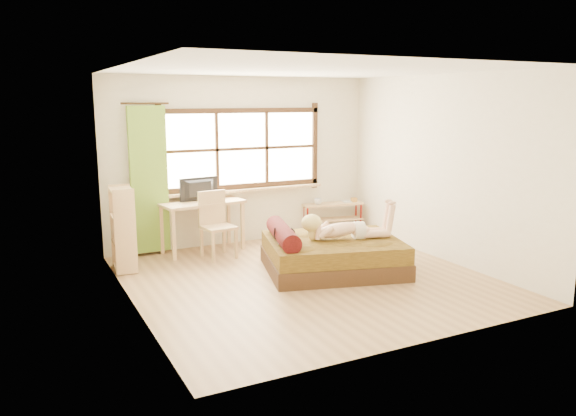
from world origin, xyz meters
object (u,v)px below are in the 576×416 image
kitten (283,235)px  pipe_shelf (333,211)px  bed (330,254)px  woman (345,219)px  bookshelf (123,229)px  chair (216,221)px  desk (202,208)px

kitten → pipe_shelf: bearing=59.2°
bed → kitten: 0.75m
woman → bookshelf: bearing=168.4°
chair → pipe_shelf: bearing=3.6°
desk → bookshelf: bearing=-168.1°
kitten → desk: (-0.57, 1.69, 0.13)m
woman → pipe_shelf: woman is taller
bed → bookshelf: bookshelf is taller
chair → bookshelf: bookshelf is taller
desk → chair: (0.09, -0.36, -0.13)m
woman → desk: bearing=143.2°
bed → bookshelf: (-2.53, 1.31, 0.35)m
woman → pipe_shelf: 2.22m
desk → chair: bearing=-84.2°
kitten → desk: size_ratio=0.20×
bed → desk: desk is taller
bookshelf → bed: bearing=-24.0°
woman → kitten: bearing=-174.6°
bed → bookshelf: bearing=167.7°
desk → bookshelf: (-1.29, -0.46, -0.10)m
kitten → chair: (-0.48, 1.33, -0.01)m
desk → woman: bearing=-59.8°
bed → chair: size_ratio=2.14×
pipe_shelf → desk: bearing=-167.3°
desk → kitten: bearing=-79.3°
chair → woman: bearing=-55.4°
bed → bookshelf: 2.87m
pipe_shelf → bookshelf: (-3.72, -0.58, 0.19)m
woman → bookshelf: size_ratio=1.09×
woman → pipe_shelf: size_ratio=1.13×
woman → desk: (-1.44, 1.84, -0.04)m
kitten → desk: bearing=123.8°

